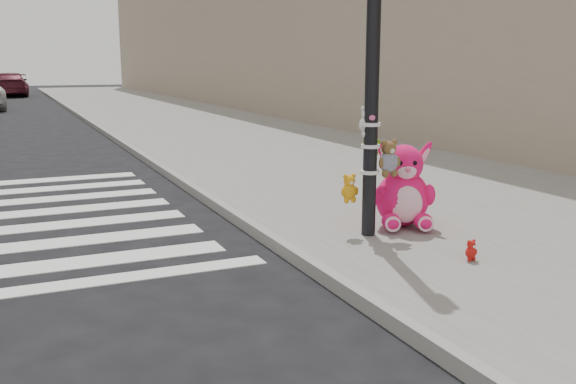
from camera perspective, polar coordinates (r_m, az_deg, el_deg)
name	(u,v)px	position (r m, az deg, el deg)	size (l,w,h in m)	color
ground	(197,345)	(5.12, -8.07, -13.30)	(120.00, 120.00, 0.00)	black
sidewalk_near	(280,147)	(15.90, -0.70, 4.01)	(7.00, 80.00, 0.14)	slate
curb_edge	(140,155)	(14.89, -13.01, 3.21)	(0.12, 80.00, 0.15)	gray
signal_pole	(373,92)	(7.39, 7.58, 8.78)	(0.69, 0.49, 4.00)	black
pink_bunny	(403,191)	(7.97, 10.22, 0.04)	(0.89, 0.96, 1.08)	#FF1569
red_teddy	(471,250)	(6.82, 15.95, -5.00)	(0.15, 0.11, 0.22)	red
car_maroon_near	(10,84)	(44.94, -23.47, 8.76)	(2.07, 5.09, 1.48)	maroon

